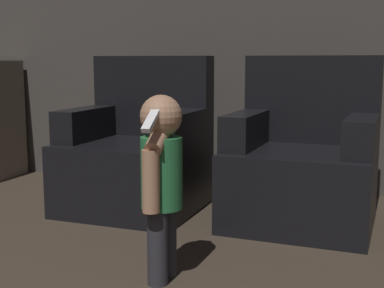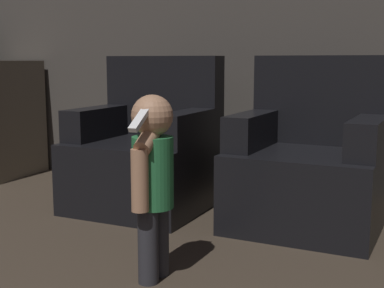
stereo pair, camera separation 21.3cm
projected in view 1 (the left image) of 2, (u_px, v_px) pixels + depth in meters
wall_back at (281, 9)px, 3.79m from camera, size 8.40×0.05×2.60m
armchair_left at (137, 155)px, 3.41m from camera, size 0.85×0.81×0.97m
armchair_right at (303, 165)px, 3.11m from camera, size 0.87×0.83×0.97m
person_toddler at (161, 173)px, 2.24m from camera, size 0.18×0.32×0.80m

